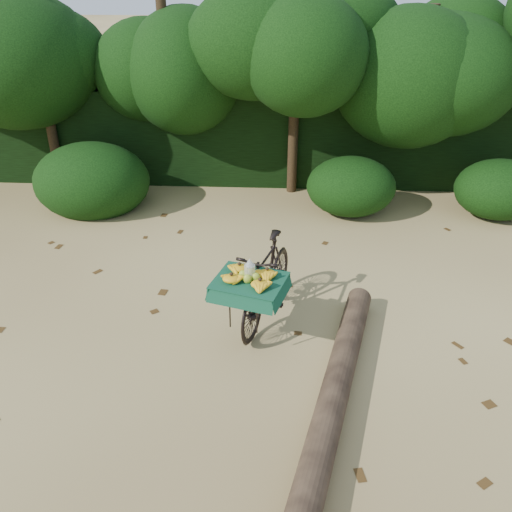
{
  "coord_description": "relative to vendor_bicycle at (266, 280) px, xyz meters",
  "views": [
    {
      "loc": [
        0.35,
        -4.43,
        3.95
      ],
      "look_at": [
        0.05,
        0.97,
        0.95
      ],
      "focal_mm": 38.0,
      "sensor_mm": 36.0,
      "label": 1
    }
  ],
  "objects": [
    {
      "name": "ground",
      "position": [
        -0.17,
        -1.12,
        -0.53
      ],
      "size": [
        80.0,
        80.0,
        0.0
      ],
      "primitive_type": "plane",
      "color": "#D3B970",
      "rests_on": "ground"
    },
    {
      "name": "bush_clumps",
      "position": [
        0.33,
        3.18,
        -0.08
      ],
      "size": [
        8.8,
        1.7,
        0.9
      ],
      "primitive_type": null,
      "color": "black",
      "rests_on": "ground"
    },
    {
      "name": "fallen_log",
      "position": [
        0.69,
        -1.69,
        -0.39
      ],
      "size": [
        1.28,
        3.98,
        0.29
      ],
      "primitive_type": "cylinder",
      "rotation": [
        1.57,
        0.0,
        -0.25
      ],
      "color": "brown",
      "rests_on": "ground"
    },
    {
      "name": "tree_row",
      "position": [
        -0.82,
        4.38,
        1.47
      ],
      "size": [
        14.5,
        2.0,
        4.0
      ],
      "primitive_type": null,
      "color": "black",
      "rests_on": "ground"
    },
    {
      "name": "vendor_bicycle",
      "position": [
        0.0,
        0.0,
        0.0
      ],
      "size": [
        1.1,
        1.88,
        1.05
      ],
      "rotation": [
        0.0,
        0.0,
        -0.29
      ],
      "color": "black",
      "rests_on": "ground"
    },
    {
      "name": "leaf_litter",
      "position": [
        -0.17,
        -0.47,
        -0.53
      ],
      "size": [
        7.0,
        7.3,
        0.01
      ],
      "primitive_type": null,
      "color": "#472E12",
      "rests_on": "ground"
    },
    {
      "name": "hedge_backdrop",
      "position": [
        -0.17,
        5.18,
        0.37
      ],
      "size": [
        26.0,
        1.8,
        1.8
      ],
      "primitive_type": "cube",
      "color": "black",
      "rests_on": "ground"
    }
  ]
}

